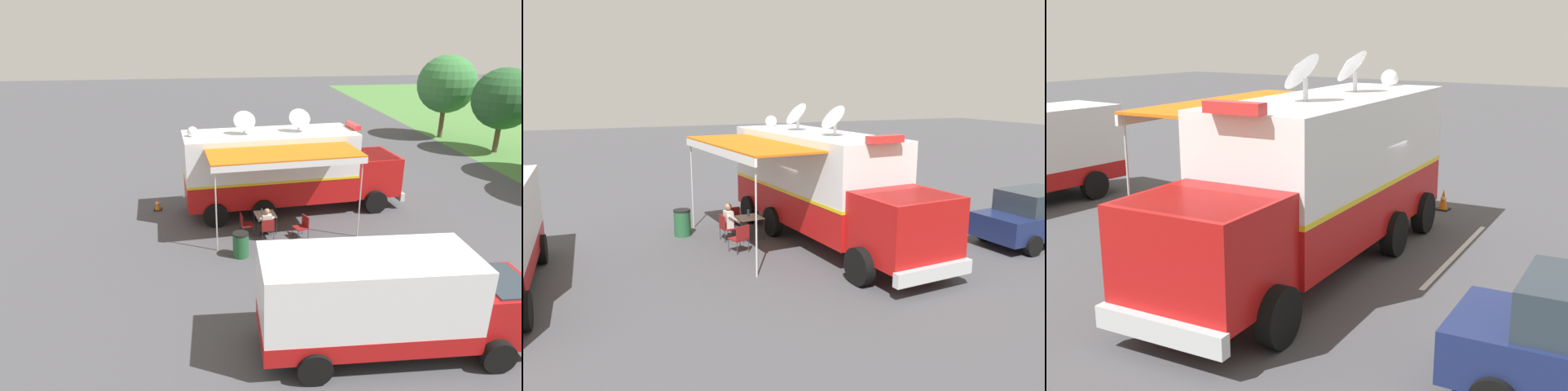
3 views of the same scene
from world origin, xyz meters
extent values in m
plane|color=#47474C|center=(0.00, 0.00, 0.00)|extent=(100.00, 100.00, 0.00)
cube|color=silver|center=(-2.35, -1.47, 0.00)|extent=(0.54, 4.79, 0.01)
cube|color=#B71414|center=(0.00, 0.00, 1.15)|extent=(3.12, 7.39, 1.10)
cube|color=white|center=(0.00, 0.00, 2.55)|extent=(3.12, 7.39, 1.70)
cube|color=yellow|center=(0.00, 0.00, 1.70)|extent=(3.14, 7.41, 0.10)
cube|color=#B71414|center=(-0.40, 4.63, 1.45)|extent=(2.47, 2.29, 1.70)
cube|color=#28333D|center=(-0.42, 4.83, 1.95)|extent=(2.27, 1.65, 0.70)
cube|color=silver|center=(-0.50, 5.76, 0.55)|extent=(2.38, 0.41, 0.36)
cylinder|color=black|center=(-1.63, 4.32, 0.50)|extent=(0.39, 1.02, 1.00)
cylinder|color=black|center=(0.86, 4.54, 0.50)|extent=(0.39, 1.02, 1.00)
cylinder|color=black|center=(-1.20, -0.65, 0.50)|extent=(0.39, 1.02, 1.00)
cylinder|color=black|center=(1.29, -0.43, 0.50)|extent=(0.39, 1.02, 1.00)
cylinder|color=black|center=(-1.03, -2.62, 0.50)|extent=(0.39, 1.02, 1.00)
cylinder|color=black|center=(1.46, -2.40, 0.50)|extent=(0.39, 1.02, 1.00)
cube|color=white|center=(0.00, 0.00, 3.45)|extent=(3.12, 7.39, 0.10)
cube|color=red|center=(-0.32, 3.69, 3.62)|extent=(1.12, 0.37, 0.20)
cylinder|color=silver|center=(0.09, -1.08, 3.73)|extent=(0.10, 0.10, 0.45)
cone|color=silver|center=(0.24, -1.06, 4.13)|extent=(0.79, 0.96, 0.81)
cylinder|color=silver|center=(-0.11, 1.26, 3.73)|extent=(0.10, 0.10, 0.45)
cone|color=silver|center=(0.04, 1.27, 4.13)|extent=(0.79, 0.96, 0.81)
sphere|color=white|center=(0.28, -3.19, 3.68)|extent=(0.44, 0.44, 0.44)
cube|color=orange|center=(2.34, 0.20, 3.25)|extent=(2.69, 5.93, 0.06)
cube|color=white|center=(3.40, 0.30, 3.11)|extent=(0.58, 5.75, 0.24)
cylinder|color=silver|center=(3.10, 3.01, 1.63)|extent=(0.05, 0.05, 3.25)
cylinder|color=silver|center=(3.57, -2.43, 1.63)|extent=(0.05, 0.05, 3.25)
cube|color=silver|center=(2.13, -0.47, 0.71)|extent=(0.87, 0.87, 0.03)
cylinder|color=#333338|center=(1.73, -0.13, 0.35)|extent=(0.03, 0.03, 0.70)
cylinder|color=#333338|center=(2.47, -0.07, 0.35)|extent=(0.03, 0.03, 0.70)
cylinder|color=#333338|center=(1.80, -0.87, 0.35)|extent=(0.03, 0.03, 0.70)
cylinder|color=#333338|center=(2.53, -0.80, 0.35)|extent=(0.03, 0.03, 0.70)
cylinder|color=#4C99D8|center=(2.11, -0.60, 0.83)|extent=(0.07, 0.07, 0.20)
cylinder|color=white|center=(2.11, -0.60, 0.94)|extent=(0.04, 0.04, 0.02)
cube|color=maroon|center=(2.83, -0.50, 0.42)|extent=(0.52, 0.52, 0.04)
cube|color=maroon|center=(3.05, -0.48, 0.65)|extent=(0.08, 0.48, 0.44)
cylinder|color=#333338|center=(2.63, -0.74, 0.21)|extent=(0.02, 0.02, 0.42)
cylinder|color=#333338|center=(2.59, -0.30, 0.21)|extent=(0.02, 0.02, 0.42)
cylinder|color=#333338|center=(3.07, -0.70, 0.21)|extent=(0.02, 0.02, 0.42)
cylinder|color=#333338|center=(3.03, -0.26, 0.21)|extent=(0.02, 0.02, 0.42)
cube|color=maroon|center=(2.37, -1.22, 0.42)|extent=(0.52, 0.52, 0.04)
cube|color=maroon|center=(2.39, -1.44, 0.65)|extent=(0.48, 0.08, 0.44)
cylinder|color=#333338|center=(2.13, -1.02, 0.21)|extent=(0.02, 0.02, 0.42)
cylinder|color=#333338|center=(2.57, -0.98, 0.21)|extent=(0.02, 0.02, 0.42)
cylinder|color=#333338|center=(2.17, -1.45, 0.21)|extent=(0.02, 0.02, 0.42)
cylinder|color=#333338|center=(2.61, -1.42, 0.21)|extent=(0.02, 0.02, 0.42)
cube|color=maroon|center=(2.90, 0.80, 0.42)|extent=(0.61, 0.61, 0.04)
cube|color=maroon|center=(2.83, 1.00, 0.65)|extent=(0.47, 0.19, 0.44)
cylinder|color=#333338|center=(3.18, 0.66, 0.21)|extent=(0.02, 0.02, 0.42)
cylinder|color=#333338|center=(2.77, 0.52, 0.21)|extent=(0.02, 0.02, 0.42)
cylinder|color=#333338|center=(3.04, 1.08, 0.21)|extent=(0.02, 0.02, 0.42)
cylinder|color=#333338|center=(2.62, 0.93, 0.21)|extent=(0.02, 0.02, 0.42)
cube|color=silver|center=(2.83, -0.50, 0.72)|extent=(0.27, 0.38, 0.56)
sphere|color=#A37556|center=(2.83, -0.50, 1.14)|extent=(0.22, 0.22, 0.22)
cylinder|color=silver|center=(2.73, -0.74, 0.76)|extent=(0.43, 0.13, 0.34)
cylinder|color=silver|center=(2.69, -0.28, 0.76)|extent=(0.43, 0.13, 0.34)
cylinder|color=black|center=(2.66, -0.62, 0.44)|extent=(0.39, 0.16, 0.13)
cylinder|color=black|center=(2.48, -0.63, 0.21)|extent=(0.11, 0.11, 0.42)
cube|color=black|center=(2.42, -0.64, 0.04)|extent=(0.25, 0.12, 0.07)
cylinder|color=black|center=(2.64, -0.42, 0.44)|extent=(0.39, 0.16, 0.13)
cylinder|color=black|center=(2.47, -0.43, 0.21)|extent=(0.11, 0.11, 0.42)
cube|color=black|center=(2.41, -0.44, 0.04)|extent=(0.25, 0.12, 0.07)
cylinder|color=#235B33|center=(4.14, -1.62, 0.42)|extent=(0.56, 0.56, 0.85)
cylinder|color=black|center=(4.14, -1.62, 0.88)|extent=(0.57, 0.57, 0.06)
cube|color=black|center=(-0.64, -4.90, 0.01)|extent=(0.36, 0.36, 0.03)
cone|color=orange|center=(-0.64, -4.90, 0.31)|extent=(0.26, 0.26, 0.55)
cylinder|color=white|center=(-0.64, -4.90, 0.33)|extent=(0.17, 0.17, 0.06)
cylinder|color=black|center=(8.44, -0.40, 0.42)|extent=(0.29, 0.85, 0.84)
cylinder|color=black|center=(10.54, -0.47, 0.42)|extent=(0.29, 0.85, 0.84)
cylinder|color=black|center=(-4.97, 2.76, 0.32)|extent=(0.66, 0.27, 0.64)
camera|label=1|loc=(18.91, -2.78, 7.93)|focal=32.12mm
camera|label=2|loc=(7.41, 15.30, 5.02)|focal=35.42mm
camera|label=3|loc=(-7.26, 12.09, 4.83)|focal=45.68mm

